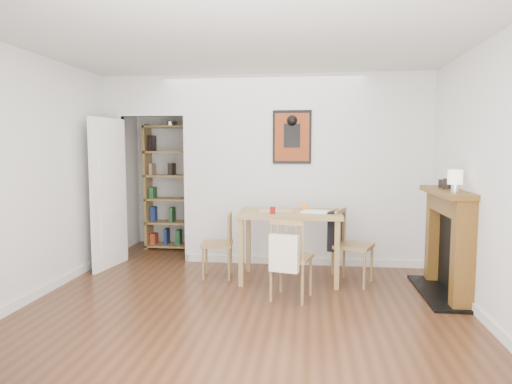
# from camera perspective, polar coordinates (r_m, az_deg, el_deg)

# --- Properties ---
(ground) EXTENTS (5.20, 5.20, 0.00)m
(ground) POSITION_cam_1_polar(r_m,az_deg,el_deg) (5.15, -0.78, -12.63)
(ground) COLOR #512E1A
(ground) RESTS_ON ground
(room_shell) EXTENTS (5.20, 5.20, 5.20)m
(room_shell) POSITION_cam_1_polar(r_m,az_deg,el_deg) (6.23, 1.72, 2.70)
(room_shell) COLOR silver
(room_shell) RESTS_ON ground
(dining_table) EXTENTS (1.23, 0.78, 0.84)m
(dining_table) POSITION_cam_1_polar(r_m,az_deg,el_deg) (5.53, 4.24, -3.52)
(dining_table) COLOR olive
(dining_table) RESTS_ON ground
(chair_left) EXTENTS (0.44, 0.44, 0.81)m
(chair_left) POSITION_cam_1_polar(r_m,az_deg,el_deg) (5.72, -4.87, -6.59)
(chair_left) COLOR olive
(chair_left) RESTS_ON ground
(chair_right) EXTENTS (0.61, 0.57, 0.89)m
(chair_right) POSITION_cam_1_polar(r_m,az_deg,el_deg) (5.54, 11.95, -6.53)
(chair_right) COLOR olive
(chair_right) RESTS_ON ground
(chair_front) EXTENTS (0.53, 0.57, 0.88)m
(chair_front) POSITION_cam_1_polar(r_m,az_deg,el_deg) (4.88, 4.38, -8.22)
(chair_front) COLOR olive
(chair_front) RESTS_ON ground
(bookshelf) EXTENTS (0.83, 0.33, 1.98)m
(bookshelf) POSITION_cam_1_polar(r_m,az_deg,el_deg) (7.38, -10.48, 0.55)
(bookshelf) COLOR olive
(bookshelf) RESTS_ON ground
(fireplace) EXTENTS (0.45, 1.25, 1.16)m
(fireplace) POSITION_cam_1_polar(r_m,az_deg,el_deg) (5.42, 22.98, -5.44)
(fireplace) COLOR brown
(fireplace) RESTS_ON ground
(red_glass) EXTENTS (0.06, 0.06, 0.08)m
(red_glass) POSITION_cam_1_polar(r_m,az_deg,el_deg) (5.35, 2.09, -2.27)
(red_glass) COLOR maroon
(red_glass) RESTS_ON dining_table
(orange_fruit) EXTENTS (0.09, 0.09, 0.09)m
(orange_fruit) POSITION_cam_1_polar(r_m,az_deg,el_deg) (5.62, 6.06, -1.90)
(orange_fruit) COLOR orange
(orange_fruit) RESTS_ON dining_table
(placemat) EXTENTS (0.41, 0.32, 0.00)m
(placemat) POSITION_cam_1_polar(r_m,az_deg,el_deg) (5.59, 2.44, -2.34)
(placemat) COLOR beige
(placemat) RESTS_ON dining_table
(notebook) EXTENTS (0.36, 0.29, 0.02)m
(notebook) POSITION_cam_1_polar(r_m,az_deg,el_deg) (5.50, 7.38, -2.45)
(notebook) COLOR white
(notebook) RESTS_ON dining_table
(mantel_lamp) EXTENTS (0.15, 0.15, 0.23)m
(mantel_lamp) POSITION_cam_1_polar(r_m,az_deg,el_deg) (4.98, 23.64, 1.57)
(mantel_lamp) COLOR silver
(mantel_lamp) RESTS_ON fireplace
(ceramic_jar_a) EXTENTS (0.09, 0.09, 0.11)m
(ceramic_jar_a) POSITION_cam_1_polar(r_m,az_deg,el_deg) (5.41, 22.81, 0.98)
(ceramic_jar_a) COLOR black
(ceramic_jar_a) RESTS_ON fireplace
(ceramic_jar_b) EXTENTS (0.07, 0.07, 0.09)m
(ceramic_jar_b) POSITION_cam_1_polar(r_m,az_deg,el_deg) (5.59, 22.18, 1.01)
(ceramic_jar_b) COLOR black
(ceramic_jar_b) RESTS_ON fireplace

